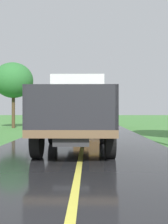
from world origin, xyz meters
name	(u,v)px	position (x,y,z in m)	size (l,w,h in m)	color
banana_truck_near	(77,110)	(-0.18, 9.50, 1.47)	(2.38, 5.82, 2.80)	#2D2D30
banana_truck_far	(88,111)	(0.23, 23.42, 1.47)	(2.38, 5.81, 2.80)	#2D2D30
roadside_tree_far_left	(13,80)	(-6.19, 21.95, 4.08)	(3.37, 3.37, 5.61)	#4C3823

